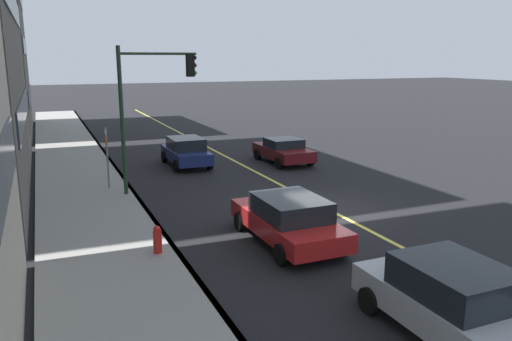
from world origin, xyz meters
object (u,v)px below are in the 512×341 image
Objects in this scene: car_silver at (450,299)px; car_red at (288,219)px; car_maroon at (283,150)px; car_navy at (186,151)px; street_sign_post at (107,154)px; traffic_light_mast at (150,96)px; fire_hydrant at (158,242)px.

car_silver is 0.87× the size of car_red.
car_navy is at bearing 75.81° from car_maroon.
street_sign_post is (8.34, 4.20, 0.85)m from car_red.
traffic_light_mast reaches higher than car_red.
car_silver is 4.27× the size of fire_hydrant.
car_navy is at bearing -28.82° from traffic_light_mast.
street_sign_post reaches higher than car_silver.
car_maroon is at bearing -75.45° from street_sign_post.
fire_hydrant is (0.34, 3.89, -0.28)m from car_red.
street_sign_post reaches higher than fire_hydrant.
car_red reaches higher than fire_hydrant.
car_red is 12.02m from car_navy.
car_navy is 12.36m from fire_hydrant.
car_silver is at bearing 164.75° from car_maroon.
traffic_light_mast is at bearing 20.00° from car_red.
street_sign_post is at bearing 26.72° from car_red.
traffic_light_mast is 2.19× the size of street_sign_post.
traffic_light_mast is 7.71m from fire_hydrant.
traffic_light_mast reaches higher than car_silver.
street_sign_post is at bearing 104.55° from car_maroon.
car_navy reaches higher than car_maroon.
street_sign_post is (-2.42, 9.33, 0.92)m from car_maroon.
car_silver reaches higher than car_red.
car_navy is 4.19× the size of fire_hydrant.
fire_hydrant is at bearing 35.37° from car_silver.
traffic_light_mast is (13.01, 3.15, 3.21)m from car_silver.
car_maroon is 1.51× the size of street_sign_post.
car_maroon is 0.69× the size of traffic_light_mast.
car_silver is 0.98× the size of car_maroon.
fire_hydrant is (-11.68, 4.05, -0.30)m from car_navy.
fire_hydrant is (6.30, 4.47, -0.34)m from car_silver.
car_navy is (17.97, 0.42, -0.04)m from car_silver.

